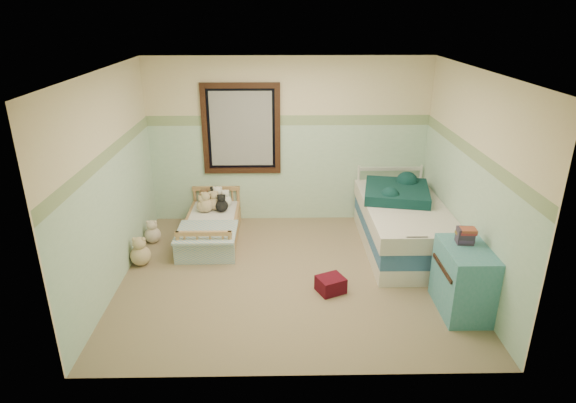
{
  "coord_description": "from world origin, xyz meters",
  "views": [
    {
      "loc": [
        -0.14,
        -5.33,
        3.13
      ],
      "look_at": [
        -0.03,
        0.35,
        0.86
      ],
      "focal_mm": 30.32,
      "sensor_mm": 36.0,
      "label": 1
    }
  ],
  "objects_px": {
    "plush_floor_cream": "(153,235)",
    "dresser": "(463,280)",
    "twin_bed_frame": "(401,241)",
    "floor_book": "(225,251)",
    "plush_floor_tan": "(141,255)",
    "red_pillow": "(331,284)",
    "toddler_bed_frame": "(212,233)"
  },
  "relations": [
    {
      "from": "floor_book",
      "to": "red_pillow",
      "type": "bearing_deg",
      "value": -40.57
    },
    {
      "from": "toddler_bed_frame",
      "to": "plush_floor_tan",
      "type": "distance_m",
      "value": 1.11
    },
    {
      "from": "plush_floor_tan",
      "to": "dresser",
      "type": "xyz_separation_m",
      "value": [
        3.8,
        -1.09,
        0.25
      ]
    },
    {
      "from": "plush_floor_cream",
      "to": "dresser",
      "type": "bearing_deg",
      "value": -24.65
    },
    {
      "from": "dresser",
      "to": "floor_book",
      "type": "height_order",
      "value": "dresser"
    },
    {
      "from": "toddler_bed_frame",
      "to": "red_pillow",
      "type": "relative_size",
      "value": 4.9
    },
    {
      "from": "red_pillow",
      "to": "floor_book",
      "type": "distance_m",
      "value": 1.71
    },
    {
      "from": "plush_floor_cream",
      "to": "twin_bed_frame",
      "type": "bearing_deg",
      "value": -4.21
    },
    {
      "from": "plush_floor_cream",
      "to": "floor_book",
      "type": "bearing_deg",
      "value": -16.46
    },
    {
      "from": "dresser",
      "to": "red_pillow",
      "type": "xyz_separation_m",
      "value": [
        -1.39,
        0.4,
        -0.29
      ]
    },
    {
      "from": "plush_floor_tan",
      "to": "dresser",
      "type": "distance_m",
      "value": 3.96
    },
    {
      "from": "twin_bed_frame",
      "to": "dresser",
      "type": "height_order",
      "value": "dresser"
    },
    {
      "from": "plush_floor_tan",
      "to": "red_pillow",
      "type": "distance_m",
      "value": 2.51
    },
    {
      "from": "toddler_bed_frame",
      "to": "plush_floor_cream",
      "type": "distance_m",
      "value": 0.83
    },
    {
      "from": "toddler_bed_frame",
      "to": "dresser",
      "type": "relative_size",
      "value": 1.92
    },
    {
      "from": "plush_floor_cream",
      "to": "plush_floor_tan",
      "type": "xyz_separation_m",
      "value": [
        0.0,
        -0.65,
        0.02
      ]
    },
    {
      "from": "plush_floor_cream",
      "to": "floor_book",
      "type": "xyz_separation_m",
      "value": [
        1.05,
        -0.31,
        -0.1
      ]
    },
    {
      "from": "plush_floor_cream",
      "to": "twin_bed_frame",
      "type": "distance_m",
      "value": 3.51
    },
    {
      "from": "toddler_bed_frame",
      "to": "red_pillow",
      "type": "xyz_separation_m",
      "value": [
        1.58,
        -1.44,
        -0.0
      ]
    },
    {
      "from": "plush_floor_tan",
      "to": "floor_book",
      "type": "bearing_deg",
      "value": 17.98
    },
    {
      "from": "plush_floor_tan",
      "to": "twin_bed_frame",
      "type": "height_order",
      "value": "plush_floor_tan"
    },
    {
      "from": "red_pillow",
      "to": "twin_bed_frame",
      "type": "bearing_deg",
      "value": 44.83
    },
    {
      "from": "plush_floor_cream",
      "to": "red_pillow",
      "type": "xyz_separation_m",
      "value": [
        2.41,
        -1.34,
        -0.02
      ]
    },
    {
      "from": "twin_bed_frame",
      "to": "dresser",
      "type": "bearing_deg",
      "value": -78.55
    },
    {
      "from": "twin_bed_frame",
      "to": "toddler_bed_frame",
      "type": "bearing_deg",
      "value": 172.47
    },
    {
      "from": "red_pillow",
      "to": "floor_book",
      "type": "relative_size",
      "value": 1.06
    },
    {
      "from": "red_pillow",
      "to": "floor_book",
      "type": "height_order",
      "value": "red_pillow"
    },
    {
      "from": "plush_floor_cream",
      "to": "dresser",
      "type": "height_order",
      "value": "dresser"
    },
    {
      "from": "plush_floor_tan",
      "to": "twin_bed_frame",
      "type": "distance_m",
      "value": 3.52
    },
    {
      "from": "plush_floor_tan",
      "to": "red_pillow",
      "type": "relative_size",
      "value": 0.88
    },
    {
      "from": "dresser",
      "to": "twin_bed_frame",
      "type": "bearing_deg",
      "value": 101.45
    },
    {
      "from": "plush_floor_tan",
      "to": "red_pillow",
      "type": "height_order",
      "value": "plush_floor_tan"
    }
  ]
}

